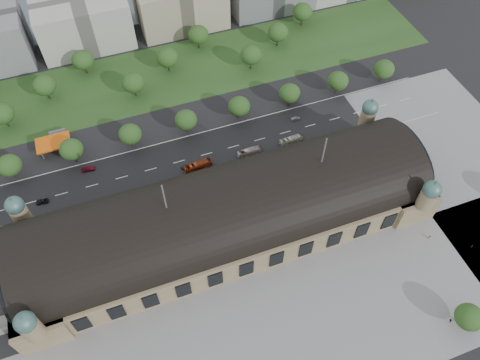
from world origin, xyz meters
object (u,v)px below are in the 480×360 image
object	(u,v)px
parked_car_2	(47,224)
bus_west	(198,166)
parked_car_3	(110,215)
pedestrian_0	(430,237)
traffic_car_5	(296,119)
petrol_station	(56,139)
traffic_car_3	(88,169)
parked_car_4	(111,206)
parked_car_1	(53,225)
bus_mid	(249,152)
traffic_car_2	(42,201)
parked_car_6	(137,204)
bus_east	(291,140)
pedestrian_1	(472,246)
pedestrian_4	(450,321)
parked_car_0	(69,219)
traffic_car_4	(186,167)
parked_car_5	(89,217)

from	to	relation	value
parked_car_2	bus_west	world-z (taller)	bus_west
parked_car_3	pedestrian_0	bearing A→B (deg)	37.91
traffic_car_5	petrol_station	bearing A→B (deg)	82.47
bus_west	pedestrian_0	bearing A→B (deg)	-135.83
traffic_car_3	parked_car_4	distance (m)	22.11
parked_car_1	bus_mid	world-z (taller)	bus_mid
traffic_car_2	parked_car_6	distance (m)	37.15
parked_car_4	parked_car_2	bearing A→B (deg)	-127.05
bus_east	pedestrian_1	size ratio (longest dim) A/B	6.34
bus_west	parked_car_4	bearing A→B (deg)	95.84
parked_car_4	pedestrian_4	distance (m)	126.47
traffic_car_3	bus_east	world-z (taller)	bus_east
parked_car_6	bus_east	distance (m)	69.65
bus_east	parked_car_6	bearing A→B (deg)	94.56
petrol_station	bus_mid	bearing A→B (deg)	-23.98
parked_car_0	bus_west	xyz separation A→B (m)	(53.01, 7.00, 0.98)
petrol_station	traffic_car_2	distance (m)	30.39
pedestrian_1	parked_car_4	bearing A→B (deg)	110.36
traffic_car_3	pedestrian_1	size ratio (longest dim) A/B	3.32
bus_mid	bus_east	size ratio (longest dim) A/B	1.00
traffic_car_4	bus_east	world-z (taller)	bus_east
parked_car_2	bus_east	world-z (taller)	bus_east
bus_mid	pedestrian_1	world-z (taller)	bus_mid
traffic_car_3	bus_mid	size ratio (longest dim) A/B	0.52
pedestrian_4	petrol_station	bearing A→B (deg)	-111.34
traffic_car_4	parked_car_4	xyz separation A→B (m)	(-32.35, -9.03, 0.10)
parked_car_0	pedestrian_1	size ratio (longest dim) A/B	2.39
parked_car_0	parked_car_1	world-z (taller)	parked_car_1
traffic_car_2	traffic_car_5	world-z (taller)	traffic_car_5
parked_car_3	bus_mid	xyz separation A→B (m)	(60.55, 11.00, 0.67)
traffic_car_4	pedestrian_0	size ratio (longest dim) A/B	2.10
traffic_car_4	bus_east	distance (m)	46.31
bus_west	parked_car_0	bearing A→B (deg)	92.64
traffic_car_4	pedestrian_4	world-z (taller)	pedestrian_4
parked_car_5	parked_car_4	bearing A→B (deg)	76.50
traffic_car_3	bus_east	size ratio (longest dim) A/B	0.52
traffic_car_2	parked_car_6	xyz separation A→B (m)	(34.38, -14.07, 0.09)
bus_mid	parked_car_6	bearing A→B (deg)	98.65
parked_car_6	bus_west	distance (m)	29.01
parked_car_6	parked_car_4	bearing A→B (deg)	-130.10
parked_car_4	pedestrian_4	world-z (taller)	pedestrian_4
traffic_car_3	parked_car_5	size ratio (longest dim) A/B	1.02
traffic_car_4	parked_car_0	distance (m)	49.20
petrol_station	bus_mid	size ratio (longest dim) A/B	1.34
traffic_car_4	parked_car_3	distance (m)	35.83
traffic_car_4	bus_mid	xyz separation A→B (m)	(27.17, -2.03, 0.79)
parked_car_4	traffic_car_3	bearing A→B (deg)	156.77
petrol_station	traffic_car_3	distance (m)	21.42
parked_car_2	parked_car_4	size ratio (longest dim) A/B	1.21
parked_car_6	pedestrian_4	xyz separation A→B (m)	(85.93, -80.27, 0.16)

